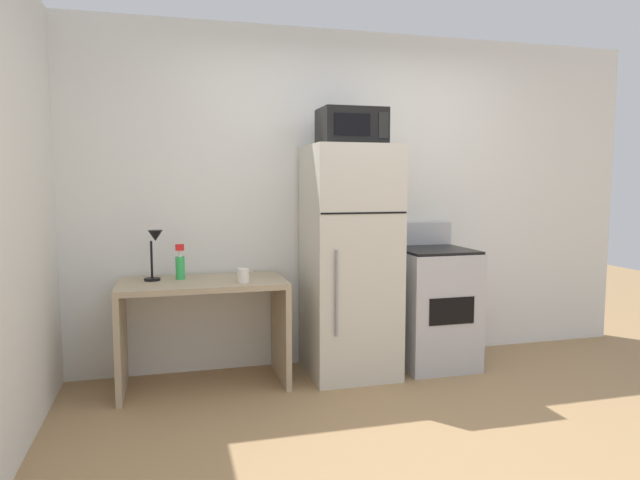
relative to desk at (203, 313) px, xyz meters
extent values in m
plane|color=#9E7A51|center=(1.17, -1.33, -0.52)|extent=(12.00, 12.00, 0.00)
cube|color=white|center=(1.17, 0.37, 0.78)|extent=(5.00, 0.10, 2.60)
cube|color=tan|center=(0.00, 0.00, 0.21)|extent=(1.14, 0.59, 0.04)
cube|color=tan|center=(-0.55, 0.00, -0.17)|extent=(0.04, 0.59, 0.71)
cube|color=tan|center=(0.55, 0.00, -0.17)|extent=(0.04, 0.59, 0.71)
cylinder|color=black|center=(-0.34, 0.09, 0.24)|extent=(0.11, 0.11, 0.02)
cylinder|color=black|center=(-0.34, 0.09, 0.38)|extent=(0.02, 0.02, 0.26)
cone|color=black|center=(-0.31, 0.07, 0.54)|extent=(0.10, 0.10, 0.08)
cylinder|color=white|center=(0.27, -0.15, 0.28)|extent=(0.08, 0.08, 0.09)
cylinder|color=green|center=(-0.15, 0.10, 0.31)|extent=(0.06, 0.06, 0.16)
cylinder|color=white|center=(-0.15, 0.10, 0.41)|extent=(0.02, 0.02, 0.04)
cube|color=red|center=(-0.15, 0.09, 0.45)|extent=(0.06, 0.03, 0.04)
cube|color=beige|center=(1.07, -0.02, 0.33)|extent=(0.63, 0.63, 1.70)
cube|color=black|center=(1.07, -0.33, 0.70)|extent=(0.62, 0.00, 0.01)
cylinder|color=gray|center=(0.87, -0.35, 0.16)|extent=(0.02, 0.02, 0.59)
cube|color=black|center=(1.07, -0.04, 1.31)|extent=(0.46, 0.34, 0.26)
cube|color=black|center=(1.02, -0.21, 1.31)|extent=(0.26, 0.01, 0.15)
cube|color=black|center=(1.25, -0.21, 1.31)|extent=(0.07, 0.01, 0.18)
cube|color=#B7B7BC|center=(1.76, 0.00, -0.07)|extent=(0.56, 0.60, 0.90)
cube|color=black|center=(1.76, 0.00, 0.39)|extent=(0.54, 0.58, 0.02)
cube|color=#B7B7BC|center=(1.76, 0.28, 0.49)|extent=(0.56, 0.04, 0.18)
cube|color=black|center=(1.76, -0.31, -0.03)|extent=(0.36, 0.01, 0.20)
camera|label=1|loc=(-0.21, -3.95, 0.91)|focal=31.62mm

